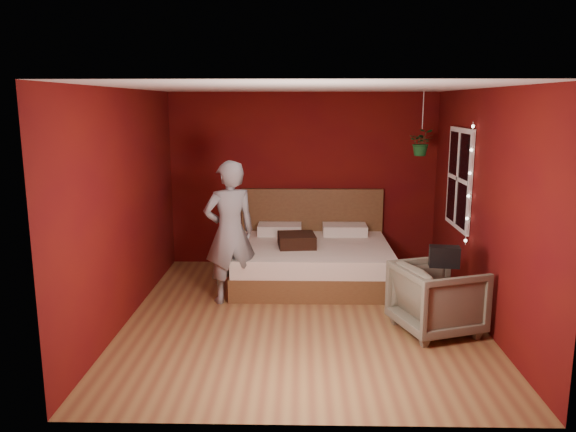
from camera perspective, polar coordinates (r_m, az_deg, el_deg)
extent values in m
plane|color=olive|center=(6.64, 1.52, -10.14)|extent=(4.50, 4.50, 0.00)
cube|color=#5A1009|center=(8.51, 1.51, 3.73)|extent=(4.00, 0.02, 2.60)
cube|color=#5A1009|center=(4.07, 1.74, -4.83)|extent=(4.00, 0.02, 2.60)
cube|color=#5A1009|center=(6.58, -16.21, 1.00)|extent=(0.02, 4.50, 2.60)
cube|color=#5A1009|center=(6.60, 19.32, 0.84)|extent=(0.02, 4.50, 2.60)
cube|color=white|center=(6.17, 1.65, 13.01)|extent=(4.00, 4.50, 0.02)
cube|color=white|center=(7.41, 17.01, 3.65)|extent=(0.04, 0.97, 1.27)
cube|color=black|center=(7.41, 16.90, 3.65)|extent=(0.02, 0.85, 1.15)
cube|color=white|center=(7.40, 16.86, 3.65)|extent=(0.03, 0.05, 1.15)
cube|color=white|center=(7.40, 16.86, 3.65)|extent=(0.03, 0.85, 0.05)
cylinder|color=silver|center=(6.90, 17.93, 3.05)|extent=(0.01, 0.01, 1.45)
sphere|color=#FFF2CC|center=(7.03, 17.59, -2.40)|extent=(0.04, 0.04, 0.04)
sphere|color=#FFF2CC|center=(6.97, 17.72, -0.24)|extent=(0.04, 0.04, 0.04)
sphere|color=#FFF2CC|center=(6.92, 17.86, 1.95)|extent=(0.04, 0.04, 0.04)
sphere|color=#FFF2CC|center=(6.88, 18.00, 4.16)|extent=(0.04, 0.04, 0.04)
sphere|color=#FFF2CC|center=(6.86, 18.13, 6.40)|extent=(0.04, 0.04, 0.04)
sphere|color=#FFF2CC|center=(6.84, 18.28, 8.65)|extent=(0.04, 0.04, 0.04)
cube|color=brown|center=(7.81, 2.53, -5.63)|extent=(2.13, 1.81, 0.30)
cube|color=beige|center=(7.74, 2.54, -3.75)|extent=(2.09, 1.77, 0.23)
cube|color=brown|center=(8.53, 2.43, -1.13)|extent=(2.13, 0.09, 1.17)
cube|color=silver|center=(8.28, -0.85, -1.35)|extent=(0.64, 0.40, 0.15)
cube|color=silver|center=(8.30, 5.77, -1.38)|extent=(0.64, 0.40, 0.15)
imported|color=gray|center=(6.90, -5.93, -1.66)|extent=(0.76, 0.65, 1.77)
imported|color=#6A6753|center=(6.30, 14.92, -8.07)|extent=(1.05, 1.03, 0.75)
cube|color=black|center=(6.09, 15.60, -3.99)|extent=(0.33, 0.20, 0.22)
cube|color=black|center=(7.58, 0.88, -2.48)|extent=(0.53, 0.53, 0.17)
cylinder|color=silver|center=(7.77, 13.56, 10.45)|extent=(0.01, 0.01, 0.50)
imported|color=#1A5D27|center=(7.79, 13.42, 7.28)|extent=(0.37, 0.34, 0.36)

